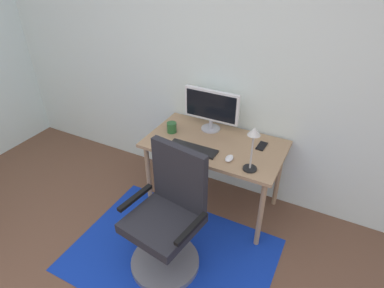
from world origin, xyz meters
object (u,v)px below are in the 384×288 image
cell_phone (262,146)px  monitor (211,107)px  keyboard (193,149)px  desk (215,150)px  computer_mouse (229,158)px  coffee_cup (172,127)px  desk_lamp (253,142)px  office_chair (168,223)px

cell_phone → monitor: bearing=174.5°
keyboard → desk: bearing=55.7°
keyboard → cell_phone: keyboard is taller
desk → keyboard: 0.24m
computer_mouse → desk: bearing=138.0°
coffee_cup → desk_lamp: size_ratio=0.26×
monitor → desk_lamp: bearing=-39.1°
desk_lamp → keyboard: bearing=175.0°
monitor → keyboard: (0.01, -0.39, -0.22)m
desk → office_chair: bearing=-93.0°
monitor → desk_lamp: (0.53, -0.43, 0.03)m
computer_mouse → coffee_cup: size_ratio=1.08×
coffee_cup → cell_phone: bearing=9.8°
computer_mouse → office_chair: bearing=-113.2°
keyboard → office_chair: 0.66m
desk → monitor: 0.39m
coffee_cup → desk_lamp: bearing=-14.8°
keyboard → cell_phone: 0.60m
coffee_cup → desk_lamp: 0.88m
keyboard → desk_lamp: size_ratio=1.15×
monitor → computer_mouse: size_ratio=5.02×
computer_mouse → office_chair: 0.71m
desk → office_chair: office_chair is taller
coffee_cup → cell_phone: size_ratio=0.69×
computer_mouse → cell_phone: size_ratio=0.74×
coffee_cup → cell_phone: 0.83m
computer_mouse → office_chair: office_chair is taller
keyboard → office_chair: bearing=-81.5°
desk → computer_mouse: (0.21, -0.19, 0.10)m
desk → cell_phone: size_ratio=8.65×
coffee_cup → desk: bearing=1.5°
cell_phone → desk_lamp: desk_lamp is taller
keyboard → cell_phone: bearing=31.7°
computer_mouse → cell_phone: computer_mouse is taller
computer_mouse → cell_phone: (0.18, 0.32, -0.01)m
coffee_cup → desk_lamp: desk_lamp is taller
office_chair → computer_mouse: bearing=75.3°
cell_phone → desk_lamp: size_ratio=0.37×
desk_lamp → desk: bearing=149.9°
monitor → cell_phone: bearing=-7.8°
cell_phone → desk: bearing=-159.0°
keyboard → computer_mouse: size_ratio=4.13×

